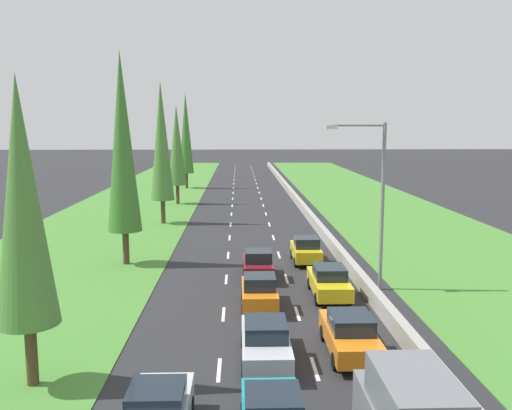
# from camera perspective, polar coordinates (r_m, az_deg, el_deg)

# --- Properties ---
(ground_plane) EXTENTS (300.00, 300.00, 0.00)m
(ground_plane) POSITION_cam_1_polar(r_m,az_deg,el_deg) (64.59, -0.91, 0.31)
(ground_plane) COLOR #28282B
(ground_plane) RESTS_ON ground
(grass_verge_left) EXTENTS (14.00, 140.00, 0.04)m
(grass_verge_left) POSITION_cam_1_polar(r_m,az_deg,el_deg) (65.62, -12.02, 0.27)
(grass_verge_left) COLOR #478433
(grass_verge_left) RESTS_ON ground
(grass_verge_right) EXTENTS (14.00, 140.00, 0.04)m
(grass_verge_right) POSITION_cam_1_polar(r_m,az_deg,el_deg) (66.38, 11.57, 0.38)
(grass_verge_right) COLOR #478433
(grass_verge_right) RESTS_ON ground
(median_barrier) EXTENTS (0.44, 120.00, 0.85)m
(median_barrier) POSITION_cam_1_polar(r_m,az_deg,el_deg) (64.88, 4.13, 0.70)
(median_barrier) COLOR #9E9B93
(median_barrier) RESTS_ON ground
(lane_markings) EXTENTS (3.64, 116.00, 0.01)m
(lane_markings) POSITION_cam_1_polar(r_m,az_deg,el_deg) (64.59, -0.91, 0.32)
(lane_markings) COLOR white
(lane_markings) RESTS_ON ground
(orange_sedan_right_lane) EXTENTS (1.82, 4.50, 1.64)m
(orange_sedan_right_lane) POSITION_cam_1_polar(r_m,az_deg,el_deg) (22.18, 9.71, -13.04)
(orange_sedan_right_lane) COLOR orange
(orange_sedan_right_lane) RESTS_ON ground
(yellow_sedan_right_lane) EXTENTS (1.82, 4.50, 1.64)m
(yellow_sedan_right_lane) POSITION_cam_1_polar(r_m,az_deg,el_deg) (29.07, 7.58, -7.86)
(yellow_sedan_right_lane) COLOR yellow
(yellow_sedan_right_lane) RESTS_ON ground
(silver_sedan_centre_lane) EXTENTS (1.82, 4.50, 1.64)m
(silver_sedan_centre_lane) POSITION_cam_1_polar(r_m,az_deg,el_deg) (21.23, 0.99, -13.92)
(silver_sedan_centre_lane) COLOR silver
(silver_sedan_centre_lane) RESTS_ON ground
(orange_hatchback_centre_lane) EXTENTS (1.74, 3.90, 1.72)m
(orange_hatchback_centre_lane) POSITION_cam_1_polar(r_m,az_deg,el_deg) (27.00, 0.35, -8.98)
(orange_hatchback_centre_lane) COLOR orange
(orange_hatchback_centre_lane) RESTS_ON ground
(maroon_hatchback_centre_lane) EXTENTS (1.74, 3.90, 1.72)m
(maroon_hatchback_centre_lane) POSITION_cam_1_polar(r_m,az_deg,el_deg) (32.13, 0.21, -6.19)
(maroon_hatchback_centre_lane) COLOR maroon
(maroon_hatchback_centre_lane) RESTS_ON ground
(yellow_hatchback_right_lane) EXTENTS (1.74, 3.90, 1.72)m
(yellow_hatchback_right_lane) POSITION_cam_1_polar(r_m,az_deg,el_deg) (35.97, 5.20, -4.66)
(yellow_hatchback_right_lane) COLOR yellow
(yellow_hatchback_right_lane) RESTS_ON ground
(poplar_tree_nearest) EXTENTS (2.06, 2.06, 10.50)m
(poplar_tree_nearest) POSITION_cam_1_polar(r_m,az_deg,el_deg) (19.51, -23.05, 0.17)
(poplar_tree_nearest) COLOR #4C3823
(poplar_tree_nearest) RESTS_ON ground
(poplar_tree_second) EXTENTS (2.14, 2.14, 13.47)m
(poplar_tree_second) POSITION_cam_1_polar(r_m,az_deg,el_deg) (35.49, -13.68, 6.30)
(poplar_tree_second) COLOR #4C3823
(poplar_tree_second) RESTS_ON ground
(poplar_tree_third) EXTENTS (2.12, 2.12, 12.85)m
(poplar_tree_third) POSITION_cam_1_polar(r_m,az_deg,el_deg) (50.23, -9.78, 6.52)
(poplar_tree_third) COLOR #4C3823
(poplar_tree_third) RESTS_ON ground
(poplar_tree_fourth) EXTENTS (2.08, 2.08, 11.25)m
(poplar_tree_fourth) POSITION_cam_1_polar(r_m,az_deg,el_deg) (63.00, -8.22, 6.13)
(poplar_tree_fourth) COLOR #4C3823
(poplar_tree_fourth) RESTS_ON ground
(poplar_tree_fifth) EXTENTS (2.14, 2.14, 13.58)m
(poplar_tree_fifth) POSITION_cam_1_polar(r_m,az_deg,el_deg) (79.21, -7.28, 7.38)
(poplar_tree_fifth) COLOR #4C3823
(poplar_tree_fifth) RESTS_ON ground
(street_light_mast) EXTENTS (3.20, 0.28, 9.00)m
(street_light_mast) POSITION_cam_1_polar(r_m,az_deg,el_deg) (29.87, 12.35, 1.12)
(street_light_mast) COLOR gray
(street_light_mast) RESTS_ON ground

